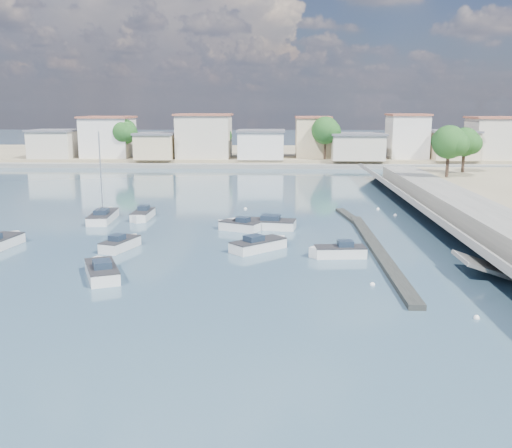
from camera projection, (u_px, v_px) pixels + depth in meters
The scene contains 16 objects.
ground at pixel (284, 194), 74.16m from camera, with size 400.00×400.00×0.00m, color #324F65.
seawall_walkway at pixel (512, 234), 46.89m from camera, with size 5.00×90.00×1.80m, color slate.
breakwater at pixel (371, 242), 47.15m from camera, with size 2.00×31.02×0.35m.
far_shore_land at pixel (281, 155), 124.89m from camera, with size 160.00×40.00×1.40m, color gray.
far_shore_quay at pixel (282, 166), 104.41m from camera, with size 160.00×2.50×0.80m, color slate.
far_town at pixel (338, 139), 108.89m from camera, with size 113.01×12.80×8.35m.
shore_trees at pixel (330, 135), 100.10m from camera, with size 74.56×38.32×7.92m.
motorboat_a at pixel (101, 271), 38.19m from camera, with size 3.54×5.19×1.48m.
motorboat_b at pixel (122, 244), 45.65m from camera, with size 2.68×4.33×1.48m.
motorboat_c at pixel (261, 224), 53.33m from camera, with size 6.52×3.08×1.48m.
motorboat_d at pixel (337, 252), 43.11m from camera, with size 4.34×1.91×1.48m.
motorboat_f at pixel (238, 226), 52.38m from camera, with size 4.03×2.85×1.48m.
motorboat_g at pixel (142, 215), 57.56m from camera, with size 1.70×4.76×1.48m.
motorboat_h at pixel (261, 245), 45.31m from camera, with size 4.63×4.46×1.48m.
sailboat at pixel (104, 216), 56.95m from camera, with size 2.40×6.57×9.00m.
mooring_buoys at pixel (363, 237), 49.61m from camera, with size 16.18×33.30×0.33m.
Camera 1 is at (-0.91, -33.49, 11.24)m, focal length 40.00 mm.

